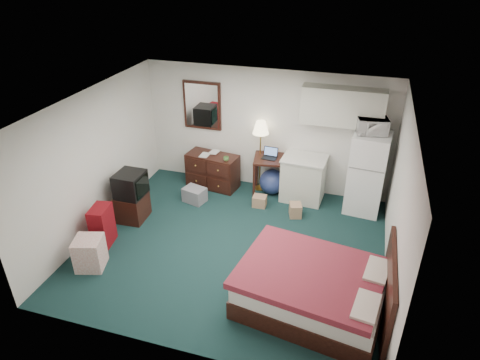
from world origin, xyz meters
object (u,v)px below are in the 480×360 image
(dresser, at_px, (213,171))
(kitchen_counter, at_px, (303,179))
(desk, at_px, (270,176))
(bed, at_px, (312,289))
(fridge, at_px, (367,174))
(floor_lamp, at_px, (260,156))
(suitcase, at_px, (102,226))
(tv_stand, at_px, (132,207))

(dresser, relative_size, kitchen_counter, 1.21)
(desk, xyz_separation_m, bed, (1.30, -2.91, -0.10))
(dresser, xyz_separation_m, fridge, (3.09, -0.04, 0.42))
(floor_lamp, relative_size, suitcase, 2.10)
(bed, height_order, suitcase, suitcase)
(fridge, relative_size, suitcase, 2.19)
(floor_lamp, bearing_deg, dresser, -170.12)
(floor_lamp, distance_m, fridge, 2.12)
(kitchen_counter, xyz_separation_m, suitcase, (-3.00, -2.47, -0.08))
(fridge, distance_m, bed, 2.92)
(desk, relative_size, bed, 0.42)
(desk, xyz_separation_m, fridge, (1.87, -0.09, 0.38))
(desk, bearing_deg, dresser, 172.95)
(kitchen_counter, distance_m, tv_stand, 3.35)
(floor_lamp, bearing_deg, desk, -26.57)
(desk, distance_m, suitcase, 3.40)
(floor_lamp, distance_m, desk, 0.44)
(suitcase, bearing_deg, kitchen_counter, 30.67)
(floor_lamp, xyz_separation_m, desk, (0.24, -0.12, -0.35))
(suitcase, bearing_deg, tv_stand, 75.73)
(dresser, bearing_deg, bed, -40.54)
(fridge, bearing_deg, kitchen_counter, -177.83)
(kitchen_counter, relative_size, fridge, 0.56)
(suitcase, bearing_deg, desk, 38.30)
(desk, xyz_separation_m, suitcase, (-2.32, -2.49, -0.04))
(floor_lamp, relative_size, fridge, 0.96)
(fridge, bearing_deg, dresser, -175.21)
(floor_lamp, relative_size, kitchen_counter, 1.71)
(bed, xyz_separation_m, suitcase, (-3.62, 0.42, 0.05))
(fridge, bearing_deg, bed, -95.86)
(dresser, height_order, fridge, fridge)
(desk, relative_size, suitcase, 1.12)
(floor_lamp, height_order, suitcase, floor_lamp)
(tv_stand, bearing_deg, kitchen_counter, 26.63)
(kitchen_counter, height_order, suitcase, kitchen_counter)
(floor_lamp, height_order, fridge, fridge)
(kitchen_counter, height_order, fridge, fridge)
(fridge, xyz_separation_m, tv_stand, (-4.11, -1.56, -0.54))
(bed, xyz_separation_m, tv_stand, (-3.54, 1.26, -0.06))
(kitchen_counter, bearing_deg, desk, -178.08)
(fridge, bearing_deg, suitcase, -144.66)
(kitchen_counter, height_order, bed, kitchen_counter)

